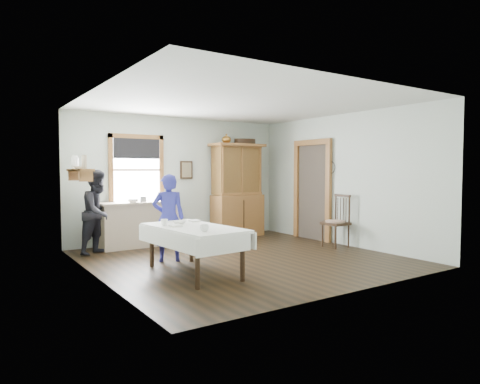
# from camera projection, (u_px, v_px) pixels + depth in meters

# --- Properties ---
(room) EXTENTS (5.01, 5.01, 2.70)m
(room) POSITION_uv_depth(u_px,v_px,m) (243.00, 181.00, 7.44)
(room) COLOR black
(room) RESTS_ON ground
(window) EXTENTS (1.18, 0.07, 1.48)m
(window) POSITION_uv_depth(u_px,v_px,m) (137.00, 166.00, 8.92)
(window) COLOR white
(window) RESTS_ON room
(doorway) EXTENTS (0.09, 1.14, 2.22)m
(doorway) POSITION_uv_depth(u_px,v_px,m) (312.00, 187.00, 9.51)
(doorway) COLOR #40372D
(doorway) RESTS_ON room
(wall_shelf) EXTENTS (0.24, 1.00, 0.44)m
(wall_shelf) POSITION_uv_depth(u_px,v_px,m) (79.00, 169.00, 7.39)
(wall_shelf) COLOR olive
(wall_shelf) RESTS_ON room
(framed_picture) EXTENTS (0.30, 0.04, 0.40)m
(framed_picture) POSITION_uv_depth(u_px,v_px,m) (187.00, 170.00, 9.55)
(framed_picture) COLOR black
(framed_picture) RESTS_ON room
(rug_beater) EXTENTS (0.01, 0.27, 0.27)m
(rug_beater) POSITION_uv_depth(u_px,v_px,m) (331.00, 162.00, 9.03)
(rug_beater) COLOR black
(rug_beater) RESTS_ON room
(work_counter) EXTENTS (1.60, 0.65, 0.91)m
(work_counter) POSITION_uv_depth(u_px,v_px,m) (138.00, 224.00, 8.65)
(work_counter) COLOR tan
(work_counter) RESTS_ON room
(china_hutch) EXTENTS (1.27, 0.60, 2.16)m
(china_hutch) POSITION_uv_depth(u_px,v_px,m) (237.00, 190.00, 9.98)
(china_hutch) COLOR olive
(china_hutch) RESTS_ON room
(dining_table) EXTENTS (1.08, 1.84, 0.71)m
(dining_table) POSITION_uv_depth(u_px,v_px,m) (194.00, 250.00, 6.39)
(dining_table) COLOR white
(dining_table) RESTS_ON room
(spindle_chair) EXTENTS (0.50, 0.50, 1.06)m
(spindle_chair) POSITION_uv_depth(u_px,v_px,m) (336.00, 221.00, 8.57)
(spindle_chair) COLOR black
(spindle_chair) RESTS_ON room
(pail) EXTENTS (0.31, 0.31, 0.29)m
(pail) POSITION_uv_depth(u_px,v_px,m) (213.00, 235.00, 9.24)
(pail) COLOR #94979B
(pail) RESTS_ON room
(wicker_basket) EXTENTS (0.34, 0.26, 0.18)m
(wicker_basket) POSITION_uv_depth(u_px,v_px,m) (236.00, 234.00, 9.70)
(wicker_basket) COLOR #AA854D
(wicker_basket) RESTS_ON room
(woman_blue) EXTENTS (0.59, 0.49, 1.37)m
(woman_blue) POSITION_uv_depth(u_px,v_px,m) (169.00, 221.00, 7.23)
(woman_blue) COLOR navy
(woman_blue) RESTS_ON room
(figure_dark) EXTENTS (0.89, 0.84, 1.44)m
(figure_dark) POSITION_uv_depth(u_px,v_px,m) (99.00, 215.00, 7.87)
(figure_dark) COLOR black
(figure_dark) RESTS_ON room
(table_cup_a) EXTENTS (0.16, 0.16, 0.09)m
(table_cup_a) POSITION_uv_depth(u_px,v_px,m) (204.00, 228.00, 5.86)
(table_cup_a) COLOR white
(table_cup_a) RESTS_ON dining_table
(table_cup_b) EXTENTS (0.14, 0.14, 0.10)m
(table_cup_b) POSITION_uv_depth(u_px,v_px,m) (164.00, 222.00, 6.45)
(table_cup_b) COLOR white
(table_cup_b) RESTS_ON dining_table
(table_bowl) EXTENTS (0.28, 0.28, 0.05)m
(table_bowl) POSITION_uv_depth(u_px,v_px,m) (179.00, 222.00, 6.69)
(table_bowl) COLOR white
(table_bowl) RESTS_ON dining_table
(counter_book) EXTENTS (0.23, 0.25, 0.02)m
(counter_book) POSITION_uv_depth(u_px,v_px,m) (135.00, 201.00, 8.62)
(counter_book) COLOR #7A6E51
(counter_book) RESTS_ON work_counter
(counter_bowl) EXTENTS (0.24, 0.24, 0.07)m
(counter_bowl) POSITION_uv_depth(u_px,v_px,m) (133.00, 201.00, 8.43)
(counter_bowl) COLOR white
(counter_bowl) RESTS_ON work_counter
(shelf_bowl) EXTENTS (0.22, 0.22, 0.05)m
(shelf_bowl) POSITION_uv_depth(u_px,v_px,m) (79.00, 167.00, 7.40)
(shelf_bowl) COLOR white
(shelf_bowl) RESTS_ON wall_shelf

